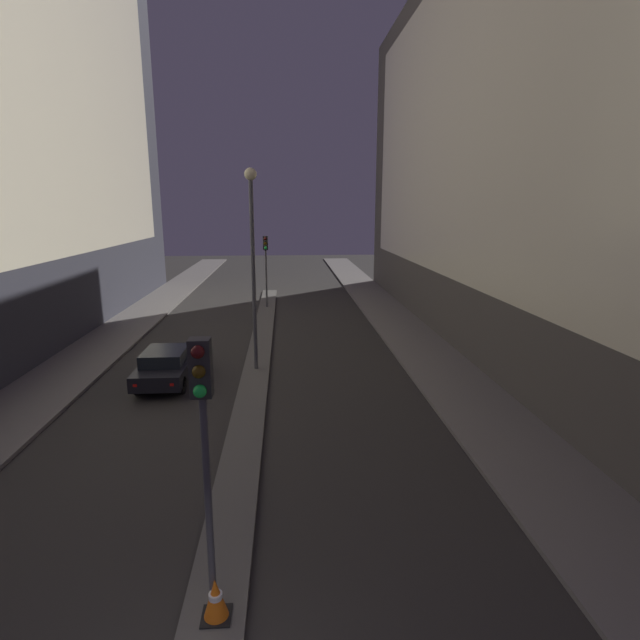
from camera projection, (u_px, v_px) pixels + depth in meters
name	position (u px, v px, depth m)	size (l,w,h in m)	color
building_right	(512.00, 142.00, 23.92)	(6.01, 40.13, 19.45)	#4C4742
median_strip	(259.00, 351.00, 23.43)	(1.08, 34.39, 0.13)	#56544F
traffic_light_near	(203.00, 419.00, 7.56)	(0.32, 0.42, 4.69)	#4C4C51
traffic_light_mid	(266.00, 255.00, 32.71)	(0.32, 0.42, 4.69)	#4C4C51
street_lamp	(252.00, 242.00, 19.59)	(0.48, 0.48, 8.03)	#4C4C51
traffic_cone_near	(216.00, 599.00, 8.12)	(0.49, 0.49, 0.71)	black
car_left_lane	(167.00, 364.00, 19.41)	(1.80, 4.39, 1.37)	black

